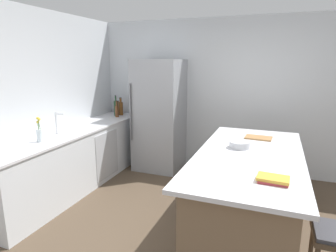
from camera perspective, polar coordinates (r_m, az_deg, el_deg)
ground_plane at (r=3.37m, az=5.76°, el=-21.33°), size 7.20×7.20×0.00m
wall_rear at (r=5.04m, az=12.92°, el=5.79°), size 6.00×0.10×2.60m
wall_left at (r=4.19m, az=-28.11°, el=3.22°), size 0.10×6.00×2.60m
counter_run_left at (r=4.56m, az=-18.06°, el=-6.24°), size 0.68×3.01×0.90m
kitchen_island at (r=3.32m, az=15.46°, el=-12.92°), size 1.07×2.27×0.94m
refrigerator at (r=5.01m, az=-1.75°, el=2.13°), size 0.79×0.75×1.92m
sink_faucet at (r=4.24m, az=-21.24°, el=0.64°), size 0.15×0.05×0.30m
flower_vase at (r=3.91m, az=-24.23°, el=-1.40°), size 0.08×0.08×0.32m
vinegar_bottle at (r=5.55m, az=-9.85°, el=3.44°), size 0.06×0.06×0.25m
whiskey_bottle at (r=5.41m, az=-9.39°, el=3.57°), size 0.08×0.08×0.33m
wine_bottle at (r=5.36m, az=-10.34°, el=3.59°), size 0.07×0.07×0.38m
syrup_bottle at (r=5.24m, az=-10.17°, el=3.04°), size 0.07×0.07×0.30m
cookbook_stack at (r=2.50m, az=20.20°, el=-9.94°), size 0.26×0.19×0.04m
mixing_bowl at (r=3.31m, az=14.07°, el=-3.64°), size 0.23×0.23×0.07m
cutting_board at (r=3.79m, az=17.57°, el=-2.23°), size 0.33×0.23×0.02m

